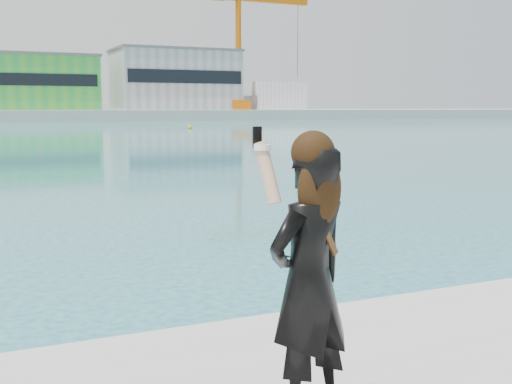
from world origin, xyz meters
TOP-DOWN VIEW (x-y plane):
  - warehouse_green at (8.00, 127.98)m, footprint 30.60×16.36m
  - warehouse_grey_right at (40.00, 127.98)m, footprint 25.50×15.35m
  - ancillary_shed at (62.00, 126.00)m, footprint 12.00×10.00m
  - dock_crane at (53.20, 122.00)m, footprint 23.00×4.00m
  - flagpole_right at (22.09, 121.00)m, footprint 1.28×0.16m
  - buoy_near at (23.28, 69.16)m, footprint 0.50×0.50m
  - woman at (0.40, -0.73)m, footprint 0.65×0.53m

SIDE VIEW (x-z plane):
  - buoy_near at x=23.28m, z-range -0.25..0.25m
  - woman at x=0.40m, z-range 0.81..2.44m
  - ancillary_shed at x=62.00m, z-range 2.00..8.00m
  - flagpole_right at x=22.09m, z-range 2.54..10.54m
  - warehouse_green at x=8.00m, z-range 2.01..12.51m
  - warehouse_grey_right at x=40.00m, z-range 2.01..14.51m
  - dock_crane at x=53.20m, z-range 3.07..27.07m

